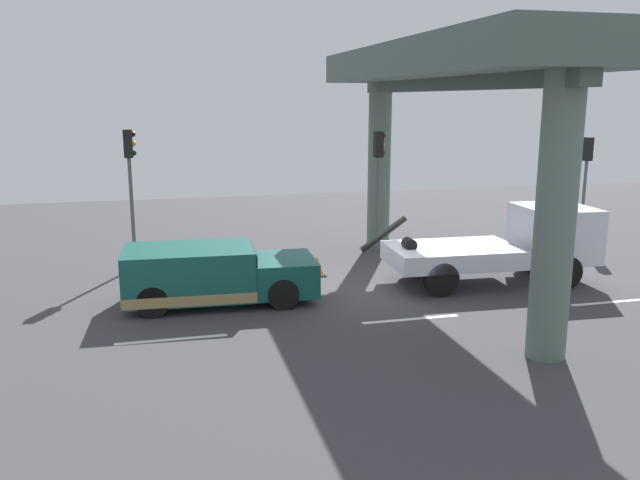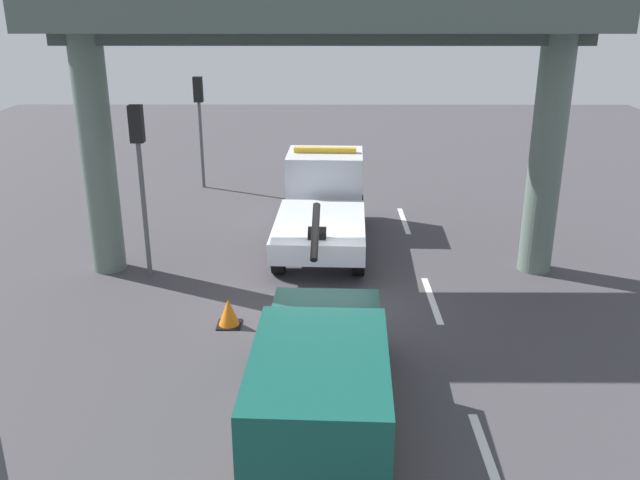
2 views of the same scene
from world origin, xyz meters
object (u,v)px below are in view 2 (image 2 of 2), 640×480
tow_truck_white (323,200)px  traffic_light_far (139,154)px  towed_van_green (321,380)px  traffic_cone_orange (229,313)px  traffic_light_mid (199,107)px

tow_truck_white → traffic_light_far: traffic_light_far is taller
towed_van_green → traffic_cone_orange: (3.50, 2.04, -0.48)m
tow_truck_white → traffic_cone_orange: size_ratio=11.56×
traffic_light_mid → traffic_cone_orange: traffic_light_mid is taller
tow_truck_white → traffic_light_mid: size_ratio=1.78×
tow_truck_white → traffic_cone_orange: (-5.66, 2.08, -0.90)m
traffic_light_far → traffic_light_mid: size_ratio=1.08×
traffic_light_far → traffic_light_mid: 8.50m
traffic_light_far → traffic_light_mid: bearing=0.0°
traffic_light_far → traffic_cone_orange: 4.74m
traffic_light_mid → traffic_cone_orange: size_ratio=6.49×
tow_truck_white → traffic_light_mid: traffic_light_mid is taller
tow_truck_white → towed_van_green: 9.18m
traffic_light_far → traffic_cone_orange: traffic_light_far is taller
traffic_light_far → tow_truck_white: bearing=-58.1°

